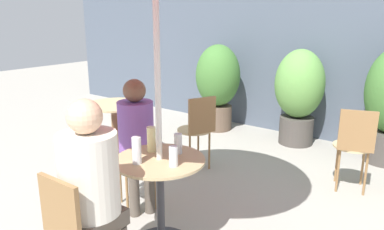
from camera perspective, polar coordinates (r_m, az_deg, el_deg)
storefront_wall at (r=5.57m, az=18.12°, el=11.78°), size 10.00×0.06×3.00m
cafe_table_near at (r=2.89m, az=-4.87°, el=-10.79°), size 0.68×0.68×0.73m
cafe_table_far at (r=4.59m, az=-11.70°, el=-0.93°), size 0.70×0.70×0.73m
bistro_chair_0 at (r=3.55m, az=-8.95°, el=-5.18°), size 0.45×0.44×0.88m
bistro_chair_1 at (r=2.42m, az=-17.35°, el=-16.03°), size 0.40×0.40×0.88m
bistro_chair_2 at (r=4.04m, az=23.57°, el=-3.76°), size 0.42×0.43×0.88m
bistro_chair_3 at (r=4.23m, az=0.93°, el=-1.62°), size 0.44×0.43×0.88m
seated_person_0 at (r=3.36m, az=-8.45°, el=-2.82°), size 0.39×0.38×1.22m
seated_person_1 at (r=2.39m, az=-15.02°, el=-10.08°), size 0.36×0.37×1.30m
beer_glass_0 at (r=2.63m, az=-2.84°, el=-6.31°), size 0.06×0.06×0.15m
beer_glass_1 at (r=2.86m, az=-2.12°, el=-4.38°), size 0.06×0.06×0.16m
beer_glass_2 at (r=2.92m, az=-6.21°, el=-3.70°), size 0.07×0.07×0.20m
beer_glass_3 at (r=2.70m, az=-8.43°, el=-5.37°), size 0.07×0.07×0.20m
potted_plant_0 at (r=5.76m, az=3.95°, el=5.04°), size 0.68×0.68×1.32m
potted_plant_1 at (r=5.29m, az=16.00°, el=3.44°), size 0.66×0.66×1.31m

